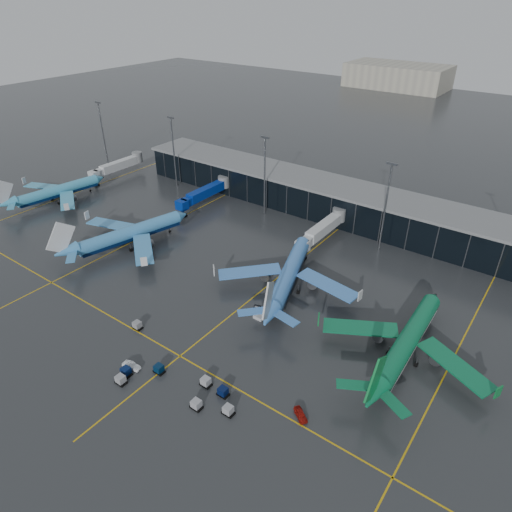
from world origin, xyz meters
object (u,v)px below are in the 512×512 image
Objects in this scene: service_van_red at (301,414)px; airliner_aer_lingus at (410,330)px; baggage_carts at (173,378)px; airliner_klm_near at (290,265)px; service_van_white at (131,366)px; mobile_airstair at (261,314)px; airliner_arkefly at (130,225)px; airliner_klm_west at (57,185)px.

airliner_aer_lingus is at bearing 16.53° from service_van_red.
baggage_carts is at bearing -136.46° from airliner_aer_lingus.
airliner_klm_near is 40.23m from service_van_red.
service_van_white is (-42.03, -35.39, -5.74)m from airliner_aer_lingus.
service_van_red is 34.27m from service_van_white.
mobile_airstair is at bearing 85.13° from baggage_carts.
airliner_arkefly reaches higher than service_van_white.
airliner_aer_lingus is 32.24m from mobile_airstair.
baggage_carts is 25.81m from mobile_airstair.
airliner_klm_west is 10.54× the size of service_van_red.
airliner_klm_west reaches higher than baggage_carts.
airliner_arkefly is 48.56m from airliner_klm_near.
airliner_klm_near is at bearing 167.31° from airliner_aer_lingus.
airliner_aer_lingus is 28.05m from service_van_red.
airliner_arkefly is 11.09× the size of service_van_white.
airliner_klm_west is 11.17× the size of mobile_airstair.
airliner_aer_lingus is 1.26× the size of baggage_carts.
airliner_klm_near is 1.28× the size of baggage_carts.
airliner_arkefly is at bearing 107.50° from service_van_red.
airliner_aer_lingus is 55.24m from service_van_white.
airliner_klm_near is 32.90m from airliner_aer_lingus.
airliner_aer_lingus is (124.86, -3.98, 0.44)m from airliner_klm_west.
airliner_klm_west is 0.93× the size of airliner_aer_lingus.
airliner_aer_lingus is 11.33× the size of service_van_red.
airliner_klm_west is 10.17× the size of service_van_white.
airliner_arkefly reaches higher than baggage_carts.
service_van_white is (37.98, -33.06, -5.83)m from airliner_arkefly.
mobile_airstair is 30.26m from service_van_white.
airliner_arkefly is at bearing 39.84° from service_van_white.
service_van_white is at bearing -121.96° from airliner_klm_near.
airliner_klm_west is 92.64m from airliner_klm_near.
baggage_carts is (91.76, -36.95, -5.16)m from airliner_klm_west.
airliner_arkefly is 49.67m from mobile_airstair.
airliner_arkefly is 1.28× the size of baggage_carts.
airliner_klm_west is 1.17× the size of baggage_carts.
airliner_klm_near is 14.91m from mobile_airstair.
service_van_red is at bearing -6.62° from airliner_klm_west.
airliner_klm_near reaches higher than service_van_red.
airliner_klm_west is 45.30m from airliner_arkefly.
service_van_red is (70.91, -23.57, -5.83)m from airliner_arkefly.
airliner_klm_near reaches higher than airliner_aer_lingus.
airliner_arkefly is 12.19× the size of mobile_airstair.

